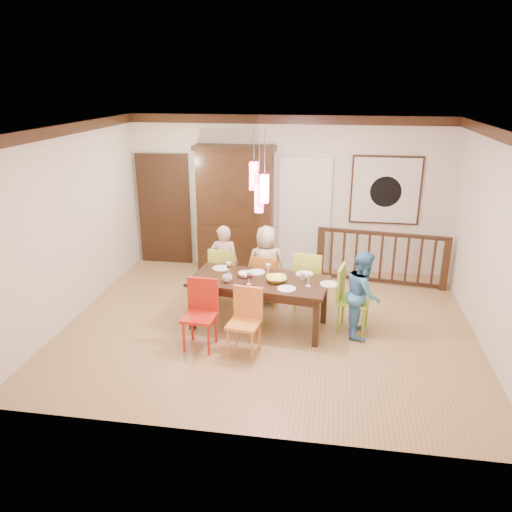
# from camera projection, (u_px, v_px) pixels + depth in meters

# --- Properties ---
(floor) EXTENTS (6.00, 6.00, 0.00)m
(floor) POSITION_uv_depth(u_px,v_px,m) (268.00, 325.00, 7.53)
(floor) COLOR #9D794C
(floor) RESTS_ON ground
(ceiling) EXTENTS (6.00, 6.00, 0.00)m
(ceiling) POSITION_uv_depth(u_px,v_px,m) (270.00, 127.00, 6.56)
(ceiling) COLOR white
(ceiling) RESTS_ON wall_back
(wall_back) EXTENTS (6.00, 0.00, 6.00)m
(wall_back) POSITION_uv_depth(u_px,v_px,m) (287.00, 195.00, 9.37)
(wall_back) COLOR beige
(wall_back) RESTS_ON floor
(wall_left) EXTENTS (0.00, 5.00, 5.00)m
(wall_left) POSITION_uv_depth(u_px,v_px,m) (71.00, 224.00, 7.48)
(wall_left) COLOR beige
(wall_left) RESTS_ON floor
(wall_right) EXTENTS (0.00, 5.00, 5.00)m
(wall_right) POSITION_uv_depth(u_px,v_px,m) (494.00, 243.00, 6.60)
(wall_right) COLOR beige
(wall_right) RESTS_ON floor
(crown_molding) EXTENTS (6.00, 5.00, 0.16)m
(crown_molding) POSITION_uv_depth(u_px,v_px,m) (270.00, 134.00, 6.58)
(crown_molding) COLOR black
(crown_molding) RESTS_ON wall_back
(panel_door) EXTENTS (1.04, 0.07, 2.24)m
(panel_door) POSITION_uv_depth(u_px,v_px,m) (165.00, 211.00, 9.81)
(panel_door) COLOR black
(panel_door) RESTS_ON wall_back
(white_doorway) EXTENTS (0.97, 0.05, 2.22)m
(white_doorway) POSITION_uv_depth(u_px,v_px,m) (304.00, 216.00, 9.42)
(white_doorway) COLOR silver
(white_doorway) RESTS_ON wall_back
(painting) EXTENTS (1.25, 0.06, 1.25)m
(painting) POSITION_uv_depth(u_px,v_px,m) (386.00, 190.00, 9.02)
(painting) COLOR black
(painting) RESTS_ON wall_back
(pendant_cluster) EXTENTS (0.27, 0.21, 1.14)m
(pendant_cluster) POSITION_uv_depth(u_px,v_px,m) (259.00, 187.00, 6.80)
(pendant_cluster) COLOR #FF4C72
(pendant_cluster) RESTS_ON ceiling
(dining_table) EXTENTS (2.08, 1.14, 0.75)m
(dining_table) POSITION_uv_depth(u_px,v_px,m) (259.00, 285.00, 7.28)
(dining_table) COLOR black
(dining_table) RESTS_ON floor
(chair_far_left) EXTENTS (0.47, 0.47, 0.96)m
(chair_far_left) POSITION_uv_depth(u_px,v_px,m) (225.00, 271.00, 8.13)
(chair_far_left) COLOR #AACC3E
(chair_far_left) RESTS_ON floor
(chair_far_mid) EXTENTS (0.42, 0.42, 0.87)m
(chair_far_mid) POSITION_uv_depth(u_px,v_px,m) (266.00, 276.00, 8.06)
(chair_far_mid) COLOR #C26C22
(chair_far_mid) RESTS_ON floor
(chair_far_right) EXTENTS (0.50, 0.50, 0.98)m
(chair_far_right) POSITION_uv_depth(u_px,v_px,m) (309.00, 275.00, 7.90)
(chair_far_right) COLOR #AFCB3B
(chair_far_right) RESTS_ON floor
(chair_near_left) EXTENTS (0.45, 0.45, 0.95)m
(chair_near_left) POSITION_uv_depth(u_px,v_px,m) (199.00, 311.00, 6.71)
(chair_near_left) COLOR red
(chair_near_left) RESTS_ON floor
(chair_near_mid) EXTENTS (0.46, 0.46, 0.90)m
(chair_near_mid) POSITION_uv_depth(u_px,v_px,m) (244.00, 319.00, 6.57)
(chair_near_mid) COLOR orange
(chair_near_mid) RESTS_ON floor
(chair_end_right) EXTENTS (0.52, 0.52, 0.98)m
(chair_end_right) POSITION_uv_depth(u_px,v_px,m) (354.00, 295.00, 7.18)
(chair_end_right) COLOR #8BBA2F
(chair_end_right) RESTS_ON floor
(china_hutch) EXTENTS (1.50, 0.46, 2.38)m
(china_hutch) POSITION_uv_depth(u_px,v_px,m) (235.00, 209.00, 9.41)
(china_hutch) COLOR black
(china_hutch) RESTS_ON floor
(balustrade) EXTENTS (2.32, 0.38, 0.96)m
(balustrade) POSITION_uv_depth(u_px,v_px,m) (381.00, 257.00, 8.92)
(balustrade) COLOR black
(balustrade) RESTS_ON floor
(person_far_left) EXTENTS (0.51, 0.36, 1.31)m
(person_far_left) POSITION_uv_depth(u_px,v_px,m) (224.00, 264.00, 8.13)
(person_far_left) COLOR beige
(person_far_left) RESTS_ON floor
(person_far_mid) EXTENTS (0.71, 0.54, 1.30)m
(person_far_mid) POSITION_uv_depth(u_px,v_px,m) (266.00, 265.00, 8.10)
(person_far_mid) COLOR #BEB98F
(person_far_mid) RESTS_ON floor
(person_end_right) EXTENTS (0.48, 0.62, 1.26)m
(person_end_right) POSITION_uv_depth(u_px,v_px,m) (363.00, 294.00, 7.07)
(person_end_right) COLOR #4287BA
(person_end_right) RESTS_ON floor
(serving_bowl) EXTENTS (0.35, 0.35, 0.07)m
(serving_bowl) POSITION_uv_depth(u_px,v_px,m) (276.00, 279.00, 7.16)
(serving_bowl) COLOR gold
(serving_bowl) RESTS_ON dining_table
(small_bowl) EXTENTS (0.26, 0.26, 0.07)m
(small_bowl) POSITION_uv_depth(u_px,v_px,m) (245.00, 275.00, 7.33)
(small_bowl) COLOR white
(small_bowl) RESTS_ON dining_table
(cup_left) EXTENTS (0.16, 0.16, 0.11)m
(cup_left) POSITION_uv_depth(u_px,v_px,m) (227.00, 278.00, 7.14)
(cup_left) COLOR silver
(cup_left) RESTS_ON dining_table
(cup_right) EXTENTS (0.13, 0.13, 0.10)m
(cup_right) POSITION_uv_depth(u_px,v_px,m) (303.00, 276.00, 7.23)
(cup_right) COLOR silver
(cup_right) RESTS_ON dining_table
(plate_far_left) EXTENTS (0.26, 0.26, 0.01)m
(plate_far_left) POSITION_uv_depth(u_px,v_px,m) (221.00, 268.00, 7.66)
(plate_far_left) COLOR white
(plate_far_left) RESTS_ON dining_table
(plate_far_mid) EXTENTS (0.26, 0.26, 0.01)m
(plate_far_mid) POSITION_uv_depth(u_px,v_px,m) (257.00, 272.00, 7.50)
(plate_far_mid) COLOR white
(plate_far_mid) RESTS_ON dining_table
(plate_far_right) EXTENTS (0.26, 0.26, 0.01)m
(plate_far_right) POSITION_uv_depth(u_px,v_px,m) (304.00, 274.00, 7.43)
(plate_far_right) COLOR white
(plate_far_right) RESTS_ON dining_table
(plate_near_left) EXTENTS (0.26, 0.26, 0.01)m
(plate_near_left) POSITION_uv_depth(u_px,v_px,m) (207.00, 285.00, 7.02)
(plate_near_left) COLOR white
(plate_near_left) RESTS_ON dining_table
(plate_near_mid) EXTENTS (0.26, 0.26, 0.01)m
(plate_near_mid) POSITION_uv_depth(u_px,v_px,m) (287.00, 289.00, 6.90)
(plate_near_mid) COLOR white
(plate_near_mid) RESTS_ON dining_table
(plate_end_right) EXTENTS (0.26, 0.26, 0.01)m
(plate_end_right) POSITION_uv_depth(u_px,v_px,m) (329.00, 284.00, 7.06)
(plate_end_right) COLOR white
(plate_end_right) RESTS_ON dining_table
(wine_glass_a) EXTENTS (0.08, 0.08, 0.19)m
(wine_glass_a) POSITION_uv_depth(u_px,v_px,m) (229.00, 268.00, 7.41)
(wine_glass_a) COLOR #590C19
(wine_glass_a) RESTS_ON dining_table
(wine_glass_b) EXTENTS (0.08, 0.08, 0.19)m
(wine_glass_b) POSITION_uv_depth(u_px,v_px,m) (268.00, 270.00, 7.34)
(wine_glass_b) COLOR silver
(wine_glass_b) RESTS_ON dining_table
(wine_glass_c) EXTENTS (0.08, 0.08, 0.19)m
(wine_glass_c) POSITION_uv_depth(u_px,v_px,m) (249.00, 278.00, 7.04)
(wine_glass_c) COLOR #590C19
(wine_glass_c) RESTS_ON dining_table
(wine_glass_d) EXTENTS (0.08, 0.08, 0.19)m
(wine_glass_d) POSITION_uv_depth(u_px,v_px,m) (309.00, 280.00, 6.98)
(wine_glass_d) COLOR silver
(wine_glass_d) RESTS_ON dining_table
(napkin) EXTENTS (0.18, 0.14, 0.01)m
(napkin) POSITION_uv_depth(u_px,v_px,m) (256.00, 289.00, 6.90)
(napkin) COLOR #D83359
(napkin) RESTS_ON dining_table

